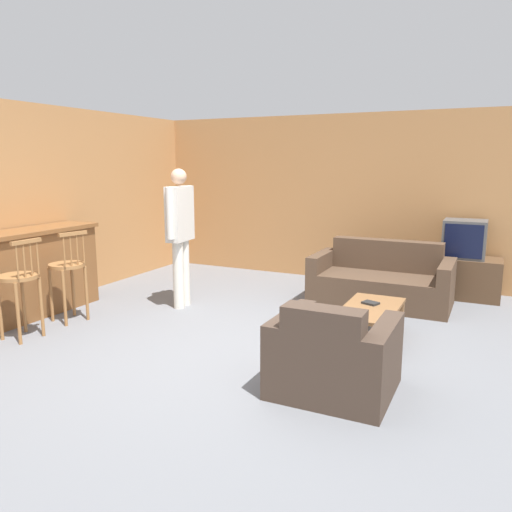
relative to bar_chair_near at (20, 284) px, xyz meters
name	(u,v)px	position (x,y,z in m)	size (l,w,h in m)	color
ground_plane	(231,358)	(2.27, 0.48, -0.60)	(24.00, 24.00, 0.00)	slate
wall_back	(343,198)	(2.27, 4.22, 0.70)	(9.40, 0.08, 2.60)	#B27A47
wall_left	(81,202)	(-0.92, 1.85, 0.70)	(0.08, 8.74, 2.60)	#B27A47
bar_counter	(11,277)	(-0.58, 0.36, -0.06)	(0.55, 2.35, 1.07)	brown
bar_chair_near	(20,284)	(0.00, 0.00, 0.00)	(0.42, 0.42, 1.08)	#996638
bar_chair_mid	(68,272)	(0.00, 0.66, 0.00)	(0.49, 0.49, 1.08)	#996638
couch_far	(381,282)	(3.16, 3.05, -0.31)	(1.79, 0.91, 0.82)	#4C3828
armchair_near	(333,358)	(3.37, 0.21, -0.30)	(0.94, 0.87, 0.79)	#423328
coffee_table	(370,312)	(3.37, 1.53, -0.28)	(0.55, 1.04, 0.37)	brown
tv_unit	(462,277)	(4.11, 3.85, -0.31)	(1.02, 0.56, 0.56)	#513823
tv	(465,239)	(4.11, 3.84, 0.23)	(0.55, 0.47, 0.53)	#4C4C4C
book_on_table	(371,303)	(3.34, 1.64, -0.21)	(0.19, 0.17, 0.02)	black
person_by_window	(180,230)	(0.85, 1.75, 0.42)	(0.23, 0.59, 1.79)	silver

